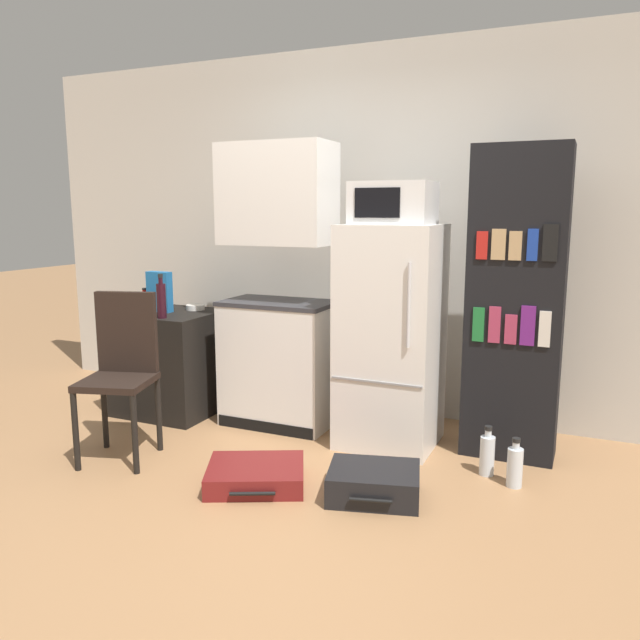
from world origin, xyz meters
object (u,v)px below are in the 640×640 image
(water_bottle_front, at_px, (515,466))
(water_bottle_middle, at_px, (487,454))
(bookshelf, at_px, (515,305))
(cereal_box, at_px, (160,292))
(bowl, at_px, (195,307))
(suitcase_large_flat, at_px, (374,483))
(bottle_ketchup_red, at_px, (145,300))
(microwave, at_px, (393,203))
(bottle_amber_beer, at_px, (127,305))
(refrigerator, at_px, (391,337))
(bottle_wine_dark, at_px, (161,300))
(side_table, at_px, (171,362))
(chair, at_px, (122,361))
(suitcase_small_flat, at_px, (256,475))
(kitchen_hutch, at_px, (278,298))
(bottle_olive_oil, at_px, (167,294))

(water_bottle_front, distance_m, water_bottle_middle, 0.19)
(bookshelf, xyz_separation_m, cereal_box, (-2.52, -0.19, -0.03))
(bowl, xyz_separation_m, cereal_box, (-0.18, -0.18, 0.13))
(bowl, relative_size, suitcase_large_flat, 0.25)
(bottle_ketchup_red, xyz_separation_m, water_bottle_middle, (2.63, -0.24, -0.71))
(microwave, bearing_deg, bookshelf, 9.77)
(bottle_amber_beer, distance_m, bottle_ketchup_red, 0.18)
(refrigerator, relative_size, microwave, 2.93)
(bottle_amber_beer, bearing_deg, water_bottle_front, -3.22)
(bottle_wine_dark, distance_m, bowl, 0.42)
(side_table, height_order, chair, chair)
(side_table, xyz_separation_m, bowl, (0.12, 0.16, 0.40))
(water_bottle_front, bearing_deg, bottle_ketchup_red, 173.12)
(cereal_box, xyz_separation_m, water_bottle_front, (2.62, -0.30, -0.80))
(suitcase_small_flat, bearing_deg, suitcase_large_flat, -14.69)
(bookshelf, bearing_deg, bowl, -179.93)
(side_table, xyz_separation_m, kitchen_hutch, (0.88, 0.09, 0.52))
(refrigerator, xyz_separation_m, bookshelf, (0.74, 0.13, 0.23))
(bottle_amber_beer, bearing_deg, water_bottle_middle, -1.30)
(side_table, height_order, bottle_ketchup_red, bottle_ketchup_red)
(bottle_wine_dark, height_order, water_bottle_front, bottle_wine_dark)
(suitcase_small_flat, bearing_deg, refrigerator, 36.95)
(bookshelf, relative_size, chair, 1.86)
(side_table, relative_size, microwave, 1.57)
(bowl, bearing_deg, cereal_box, -134.81)
(water_bottle_front, bearing_deg, bottle_olive_oil, 169.34)
(kitchen_hutch, height_order, water_bottle_middle, kitchen_hutch)
(microwave, xyz_separation_m, chair, (-1.45, -0.86, -0.96))
(microwave, distance_m, bottle_wine_dark, 1.75)
(bowl, height_order, suitcase_small_flat, bowl)
(chair, relative_size, water_bottle_middle, 3.46)
(bottle_wine_dark, bearing_deg, cereal_box, 130.47)
(kitchen_hutch, relative_size, bottle_olive_oil, 7.97)
(side_table, xyz_separation_m, bottle_amber_beer, (-0.25, -0.16, 0.45))
(microwave, bearing_deg, bowl, 175.50)
(bottle_ketchup_red, distance_m, water_bottle_front, 2.90)
(bookshelf, bearing_deg, water_bottle_middle, -99.93)
(microwave, bearing_deg, side_table, -178.83)
(bottle_olive_oil, distance_m, suitcase_small_flat, 1.94)
(kitchen_hutch, height_order, microwave, kitchen_hutch)
(bottle_wine_dark, bearing_deg, kitchen_hutch, 23.89)
(microwave, bearing_deg, bottle_olive_oil, 175.24)
(bowl, bearing_deg, suitcase_small_flat, -43.30)
(bottle_wine_dark, xyz_separation_m, suitcase_small_flat, (1.11, -0.64, -0.84))
(bottle_wine_dark, relative_size, water_bottle_middle, 1.06)
(bottle_wine_dark, xyz_separation_m, bottle_amber_beer, (-0.38, 0.08, -0.07))
(microwave, xyz_separation_m, bottle_olive_oil, (-1.88, 0.16, -0.69))
(bottle_amber_beer, height_order, suitcase_small_flat, bottle_amber_beer)
(side_table, bearing_deg, bottle_amber_beer, -147.16)
(bottle_amber_beer, distance_m, bowl, 0.50)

